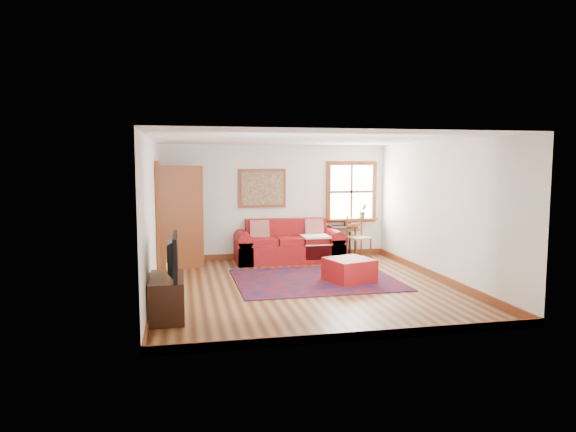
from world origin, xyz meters
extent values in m
plane|color=#452412|center=(0.00, 0.00, 0.00)|extent=(5.50, 5.50, 0.00)
cube|color=silver|center=(0.00, 2.75, 1.25)|extent=(5.00, 0.04, 2.50)
cube|color=silver|center=(0.00, -2.75, 1.25)|extent=(5.00, 0.04, 2.50)
cube|color=silver|center=(-2.50, 0.00, 1.25)|extent=(0.04, 5.50, 2.50)
cube|color=silver|center=(2.50, 0.00, 1.25)|extent=(0.04, 5.50, 2.50)
cube|color=white|center=(0.00, 0.00, 2.50)|extent=(5.00, 5.50, 0.04)
cube|color=brown|center=(0.00, 2.73, 0.06)|extent=(5.00, 0.03, 0.12)
cube|color=brown|center=(-2.48, 0.00, 0.06)|extent=(0.03, 5.50, 0.12)
cube|color=brown|center=(2.48, 0.00, 0.06)|extent=(0.03, 5.50, 0.12)
cube|color=white|center=(1.75, 2.73, 1.45)|extent=(1.00, 0.02, 1.20)
cube|color=brown|center=(1.75, 2.72, 2.09)|extent=(1.18, 0.06, 0.09)
cube|color=brown|center=(1.75, 2.72, 0.80)|extent=(1.18, 0.06, 0.09)
cube|color=brown|center=(1.21, 2.72, 1.45)|extent=(0.09, 0.06, 1.20)
cube|color=brown|center=(2.29, 2.72, 1.45)|extent=(0.09, 0.06, 1.20)
cube|color=brown|center=(1.75, 2.72, 1.45)|extent=(1.00, 0.04, 0.05)
cube|color=brown|center=(1.75, 2.65, 0.83)|extent=(1.15, 0.20, 0.04)
imported|color=#266A25|center=(2.00, 2.63, 1.01)|extent=(0.18, 0.15, 0.33)
cube|color=black|center=(-2.49, 1.60, 1.02)|extent=(0.02, 0.90, 2.05)
cube|color=brown|center=(-2.46, 1.11, 1.02)|extent=(0.06, 0.09, 2.05)
cube|color=brown|center=(-2.46, 2.10, 1.02)|extent=(0.06, 0.09, 2.05)
cube|color=brown|center=(-2.46, 1.60, 2.09)|extent=(0.06, 1.08, 0.09)
cube|color=brown|center=(-2.04, 1.90, 1.02)|extent=(0.86, 0.35, 2.05)
cube|color=silver|center=(-2.04, 1.90, 1.13)|extent=(0.56, 0.22, 1.33)
cube|color=brown|center=(-0.30, 2.73, 1.55)|extent=(1.05, 0.04, 0.85)
cube|color=tan|center=(-0.30, 2.69, 1.55)|extent=(0.92, 0.03, 0.72)
cube|color=#5C0E0D|center=(0.30, 0.42, 0.01)|extent=(2.88, 2.31, 0.02)
cube|color=maroon|center=(0.20, 2.25, 0.20)|extent=(2.27, 0.94, 0.40)
cube|color=maroon|center=(0.20, 2.59, 0.64)|extent=(1.77, 0.26, 0.49)
cube|color=maroon|center=(-0.78, 2.25, 0.25)|extent=(0.32, 0.94, 0.49)
cube|color=maroon|center=(1.17, 2.25, 0.25)|extent=(0.32, 0.94, 0.49)
cube|color=#C38D1B|center=(-0.41, 2.43, 0.67)|extent=(0.41, 0.20, 0.43)
cube|color=#C38D1B|center=(0.80, 2.43, 0.67)|extent=(0.41, 0.20, 0.43)
cube|color=silver|center=(0.74, 2.07, 0.55)|extent=(0.57, 0.52, 0.04)
cube|color=maroon|center=(0.86, 0.19, 0.21)|extent=(0.91, 0.91, 0.42)
cube|color=#321B10|center=(1.48, 2.53, 0.68)|extent=(0.58, 0.44, 0.04)
cylinder|color=#321B10|center=(1.24, 2.35, 0.33)|extent=(0.04, 0.04, 0.66)
cylinder|color=#321B10|center=(1.72, 2.35, 0.33)|extent=(0.04, 0.04, 0.66)
cylinder|color=#321B10|center=(1.24, 2.71, 0.33)|extent=(0.04, 0.04, 0.66)
cylinder|color=#321B10|center=(1.72, 2.71, 0.33)|extent=(0.04, 0.04, 0.66)
cube|color=tan|center=(1.76, 2.22, 0.47)|extent=(0.53, 0.52, 0.04)
cylinder|color=brown|center=(1.62, 1.99, 0.23)|extent=(0.04, 0.04, 0.45)
cylinder|color=brown|center=(1.99, 2.09, 0.23)|extent=(0.04, 0.04, 0.45)
cylinder|color=brown|center=(1.53, 2.34, 0.47)|extent=(0.04, 0.04, 0.95)
cylinder|color=brown|center=(1.90, 2.44, 0.47)|extent=(0.04, 0.04, 0.95)
cube|color=brown|center=(1.72, 2.39, 0.73)|extent=(0.38, 0.12, 0.28)
cube|color=#321B10|center=(-2.25, -1.30, 0.28)|extent=(0.46, 1.02, 0.56)
imported|color=black|center=(-2.23, -1.33, 0.86)|extent=(0.13, 1.02, 0.59)
cylinder|color=silver|center=(-2.20, -0.93, 0.65)|extent=(0.12, 0.12, 0.18)
cylinder|color=#FFA53F|center=(-2.20, -0.93, 0.62)|extent=(0.07, 0.07, 0.12)
camera|label=1|loc=(-2.03, -8.36, 2.12)|focal=32.00mm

